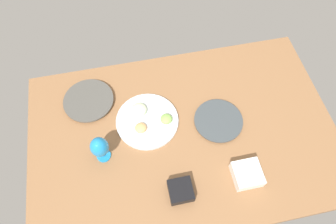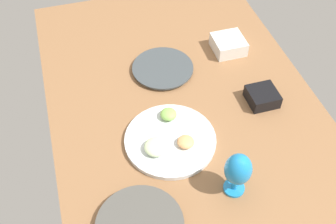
{
  "view_description": "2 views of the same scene",
  "coord_description": "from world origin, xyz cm",
  "px_view_note": "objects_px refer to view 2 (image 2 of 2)",
  "views": [
    {
      "loc": [
        -21.49,
        -63.43,
        142.61
      ],
      "look_at": [
        -6.06,
        10.88,
        5.85
      ],
      "focal_mm": 32.09,
      "sensor_mm": 36.0,
      "label": 1
    },
    {
      "loc": [
        -102.97,
        36.4,
        118.52
      ],
      "look_at": [
        -8.42,
        8.72,
        5.85
      ],
      "focal_mm": 43.63,
      "sensor_mm": 36.0,
      "label": 2
    }
  ],
  "objects_px": {
    "dinner_plate_right": "(163,69)",
    "hurricane_glass_blue": "(238,171)",
    "square_bowl_white": "(229,44)",
    "fruit_platter": "(169,139)",
    "square_bowl_black": "(262,96)"
  },
  "relations": [
    {
      "from": "hurricane_glass_blue",
      "to": "square_bowl_black",
      "type": "xyz_separation_m",
      "value": [
        0.34,
        -0.26,
        -0.08
      ]
    },
    {
      "from": "fruit_platter",
      "to": "hurricane_glass_blue",
      "type": "height_order",
      "value": "hurricane_glass_blue"
    },
    {
      "from": "fruit_platter",
      "to": "dinner_plate_right",
      "type": "bearing_deg",
      "value": -12.15
    },
    {
      "from": "dinner_plate_right",
      "to": "fruit_platter",
      "type": "xyz_separation_m",
      "value": [
        -0.37,
        0.08,
        0.0
      ]
    },
    {
      "from": "dinner_plate_right",
      "to": "square_bowl_white",
      "type": "height_order",
      "value": "square_bowl_white"
    },
    {
      "from": "fruit_platter",
      "to": "square_bowl_white",
      "type": "xyz_separation_m",
      "value": [
        0.42,
        -0.39,
        0.02
      ]
    },
    {
      "from": "dinner_plate_right",
      "to": "square_bowl_white",
      "type": "bearing_deg",
      "value": -81.52
    },
    {
      "from": "square_bowl_black",
      "to": "dinner_plate_right",
      "type": "bearing_deg",
      "value": 49.2
    },
    {
      "from": "fruit_platter",
      "to": "square_bowl_white",
      "type": "bearing_deg",
      "value": -43.37
    },
    {
      "from": "square_bowl_black",
      "to": "square_bowl_white",
      "type": "bearing_deg",
      "value": 1.91
    },
    {
      "from": "dinner_plate_right",
      "to": "hurricane_glass_blue",
      "type": "relative_size",
      "value": 1.46
    },
    {
      "from": "dinner_plate_right",
      "to": "square_bowl_black",
      "type": "relative_size",
      "value": 2.32
    },
    {
      "from": "fruit_platter",
      "to": "square_bowl_white",
      "type": "height_order",
      "value": "square_bowl_white"
    },
    {
      "from": "dinner_plate_right",
      "to": "fruit_platter",
      "type": "relative_size",
      "value": 0.78
    },
    {
      "from": "fruit_platter",
      "to": "square_bowl_black",
      "type": "relative_size",
      "value": 2.98
    }
  ]
}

